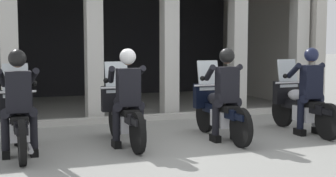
# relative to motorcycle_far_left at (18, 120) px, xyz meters

# --- Properties ---
(ground_plane) EXTENTS (80.00, 80.00, 0.00)m
(ground_plane) POSITION_rel_motorcycle_far_left_xyz_m (2.53, 2.80, -0.50)
(ground_plane) COLOR gray
(station_building) EXTENTS (9.73, 5.38, 3.32)m
(station_building) POSITION_rel_motorcycle_far_left_xyz_m (2.59, 5.38, 1.60)
(station_building) COLOR black
(station_building) RESTS_ON ground
(kerb_strip) EXTENTS (9.23, 0.24, 0.12)m
(kerb_strip) POSITION_rel_motorcycle_far_left_xyz_m (2.59, 2.21, -0.44)
(kerb_strip) COLOR #B7B5AD
(kerb_strip) RESTS_ON ground
(motorcycle_far_left) EXTENTS (0.62, 2.04, 1.35)m
(motorcycle_far_left) POSITION_rel_motorcycle_far_left_xyz_m (0.00, 0.00, 0.00)
(motorcycle_far_left) COLOR black
(motorcycle_far_left) RESTS_ON ground
(police_officer_far_left) EXTENTS (0.63, 0.61, 1.58)m
(police_officer_far_left) POSITION_rel_motorcycle_far_left_xyz_m (-0.00, -0.28, 0.44)
(police_officer_far_left) COLOR black
(police_officer_far_left) RESTS_ON ground
(motorcycle_center_left) EXTENTS (0.62, 2.04, 1.35)m
(motorcycle_center_left) POSITION_rel_motorcycle_far_left_xyz_m (1.69, 0.12, 0.00)
(motorcycle_center_left) COLOR black
(motorcycle_center_left) RESTS_ON ground
(police_officer_center_left) EXTENTS (0.63, 0.61, 1.58)m
(police_officer_center_left) POSITION_rel_motorcycle_far_left_xyz_m (1.69, -0.16, 0.44)
(police_officer_center_left) COLOR black
(police_officer_center_left) RESTS_ON ground
(motorcycle_center_right) EXTENTS (0.62, 2.04, 1.35)m
(motorcycle_center_right) POSITION_rel_motorcycle_far_left_xyz_m (3.37, -0.01, 0.00)
(motorcycle_center_right) COLOR black
(motorcycle_center_right) RESTS_ON ground
(police_officer_center_right) EXTENTS (0.63, 0.61, 1.58)m
(police_officer_center_right) POSITION_rel_motorcycle_far_left_xyz_m (3.37, -0.30, 0.44)
(police_officer_center_right) COLOR black
(police_officer_center_right) RESTS_ON ground
(motorcycle_far_right) EXTENTS (0.62, 2.04, 1.35)m
(motorcycle_far_right) POSITION_rel_motorcycle_far_left_xyz_m (5.06, -0.02, 0.00)
(motorcycle_far_right) COLOR black
(motorcycle_far_right) RESTS_ON ground
(police_officer_far_right) EXTENTS (0.63, 0.61, 1.58)m
(police_officer_far_right) POSITION_rel_motorcycle_far_left_xyz_m (5.06, -0.30, 0.44)
(police_officer_far_right) COLOR black
(police_officer_far_right) RESTS_ON ground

